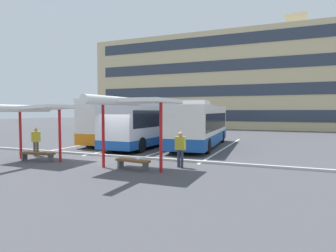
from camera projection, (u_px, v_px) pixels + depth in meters
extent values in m
plane|color=#47474C|center=(107.00, 158.00, 16.57)|extent=(160.00, 160.00, 0.00)
cube|color=#D1BC8C|center=(227.00, 84.00, 49.39)|extent=(42.74, 14.37, 14.70)
cube|color=#2D3847|center=(217.00, 116.00, 43.00)|extent=(39.32, 0.08, 1.62)
cube|color=#2D3847|center=(217.00, 91.00, 42.81)|extent=(39.32, 0.08, 1.62)
cube|color=#2D3847|center=(218.00, 66.00, 42.61)|extent=(39.32, 0.08, 1.62)
cube|color=#2D3847|center=(218.00, 41.00, 42.42)|extent=(39.32, 0.08, 1.62)
cube|color=#D1BC8C|center=(296.00, 25.00, 44.90)|extent=(3.20, 3.20, 2.80)
cube|color=silver|center=(124.00, 121.00, 24.87)|extent=(3.35, 10.46, 3.10)
cube|color=orange|center=(124.00, 134.00, 24.93)|extent=(3.39, 10.51, 0.82)
cube|color=black|center=(123.00, 117.00, 24.85)|extent=(3.32, 9.65, 1.19)
cube|color=black|center=(146.00, 116.00, 29.72)|extent=(2.23, 0.26, 1.86)
cube|color=silver|center=(116.00, 101.00, 23.56)|extent=(1.69, 2.31, 0.36)
cylinder|color=black|center=(129.00, 133.00, 28.67)|extent=(0.38, 1.02, 1.00)
cylinder|color=black|center=(151.00, 134.00, 27.96)|extent=(0.38, 1.02, 1.00)
cylinder|color=black|center=(89.00, 140.00, 21.92)|extent=(0.38, 1.02, 1.00)
cylinder|color=black|center=(116.00, 141.00, 21.21)|extent=(0.38, 1.02, 1.00)
cube|color=silver|center=(151.00, 123.00, 22.60)|extent=(2.72, 10.84, 3.02)
cube|color=#194C9E|center=(151.00, 138.00, 22.66)|extent=(2.76, 10.88, 0.57)
cube|color=black|center=(151.00, 118.00, 22.58)|extent=(2.73, 9.97, 1.16)
cube|color=black|center=(176.00, 117.00, 27.50)|extent=(2.21, 0.12, 1.81)
cube|color=silver|center=(143.00, 100.00, 21.27)|extent=(1.55, 2.23, 0.36)
cylinder|color=black|center=(158.00, 135.00, 26.60)|extent=(0.32, 1.01, 1.00)
cylinder|color=black|center=(182.00, 136.00, 25.69)|extent=(0.32, 1.01, 1.00)
cylinder|color=black|center=(111.00, 143.00, 19.64)|extent=(0.32, 1.01, 1.00)
cylinder|color=black|center=(141.00, 145.00, 18.73)|extent=(0.32, 1.01, 1.00)
cube|color=silver|center=(201.00, 125.00, 21.74)|extent=(3.26, 10.31, 2.81)
cube|color=#194C9E|center=(200.00, 138.00, 21.80)|extent=(3.30, 10.35, 0.76)
cube|color=black|center=(201.00, 121.00, 21.73)|extent=(3.23, 9.50, 1.20)
cube|color=black|center=(212.00, 118.00, 26.51)|extent=(2.24, 0.24, 1.69)
cube|color=silver|center=(197.00, 103.00, 20.46)|extent=(1.68, 2.30, 0.36)
cylinder|color=black|center=(195.00, 136.00, 25.47)|extent=(0.37, 1.02, 1.00)
cylinder|color=black|center=(222.00, 137.00, 24.74)|extent=(0.37, 1.02, 1.00)
cylinder|color=black|center=(172.00, 145.00, 18.87)|extent=(0.37, 1.02, 1.00)
cylinder|color=black|center=(207.00, 146.00, 18.14)|extent=(0.37, 1.02, 1.00)
cube|color=white|center=(101.00, 142.00, 25.15)|extent=(0.16, 14.00, 0.01)
cube|color=white|center=(138.00, 144.00, 23.79)|extent=(0.16, 14.00, 0.01)
cube|color=white|center=(179.00, 146.00, 22.43)|extent=(0.16, 14.00, 0.01)
cube|color=white|center=(225.00, 148.00, 21.07)|extent=(0.16, 14.00, 0.01)
cylinder|color=red|center=(20.00, 134.00, 16.29)|extent=(0.14, 0.14, 2.79)
cylinder|color=red|center=(60.00, 136.00, 15.22)|extent=(0.14, 0.14, 2.79)
cube|color=white|center=(39.00, 108.00, 15.68)|extent=(3.85, 2.79, 0.33)
cylinder|color=white|center=(19.00, 108.00, 14.53)|extent=(0.36, 3.85, 0.36)
cube|color=brown|center=(37.00, 153.00, 15.64)|extent=(2.03, 0.65, 0.10)
cube|color=#4C4C51|center=(24.00, 157.00, 15.88)|extent=(0.16, 0.35, 0.35)
cube|color=#4C4C51|center=(51.00, 158.00, 15.43)|extent=(0.16, 0.35, 0.35)
cylinder|color=red|center=(103.00, 135.00, 13.74)|extent=(0.14, 0.14, 3.08)
cylinder|color=red|center=(161.00, 138.00, 12.61)|extent=(0.14, 0.14, 3.08)
cube|color=white|center=(131.00, 101.00, 13.09)|extent=(4.01, 2.91, 0.17)
cylinder|color=white|center=(115.00, 101.00, 11.89)|extent=(0.36, 4.01, 0.36)
cube|color=brown|center=(133.00, 161.00, 13.38)|extent=(1.77, 0.64, 0.10)
cube|color=#4C4C51|center=(121.00, 164.00, 13.75)|extent=(0.16, 0.35, 0.35)
cube|color=#4C4C51|center=(146.00, 167.00, 13.04)|extent=(0.16, 0.35, 0.35)
cube|color=#ADADA8|center=(112.00, 156.00, 17.05)|extent=(44.00, 0.24, 0.12)
cylinder|color=#33384C|center=(179.00, 158.00, 13.86)|extent=(0.14, 0.14, 0.84)
cylinder|color=#33384C|center=(182.00, 159.00, 13.79)|extent=(0.14, 0.14, 0.84)
cube|color=gold|center=(180.00, 143.00, 13.78)|extent=(0.50, 0.24, 0.63)
sphere|color=tan|center=(180.00, 134.00, 13.76)|extent=(0.23, 0.23, 0.23)
cylinder|color=brown|center=(35.00, 149.00, 17.37)|extent=(0.14, 0.14, 0.84)
cylinder|color=brown|center=(38.00, 149.00, 17.49)|extent=(0.14, 0.14, 0.84)
cube|color=gold|center=(36.00, 137.00, 17.39)|extent=(0.39, 0.53, 0.63)
sphere|color=tan|center=(36.00, 130.00, 17.37)|extent=(0.23, 0.23, 0.23)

